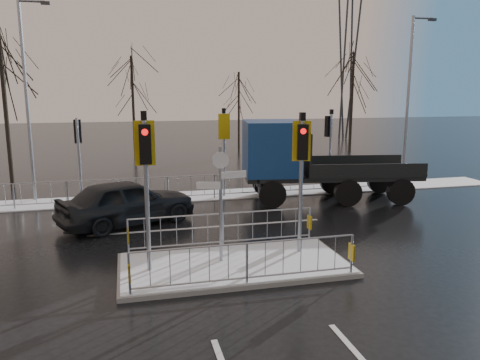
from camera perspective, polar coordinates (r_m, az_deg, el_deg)
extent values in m
plane|color=black|center=(12.65, -0.77, -10.59)|extent=(120.00, 120.00, 0.00)
cube|color=white|center=(20.76, -6.16, -1.98)|extent=(30.00, 2.00, 0.04)
cube|color=silver|center=(16.18, -3.84, -5.75)|extent=(8.00, 0.15, 0.01)
cube|color=slate|center=(12.63, -0.77, -10.34)|extent=(6.00, 3.00, 0.12)
cube|color=white|center=(12.60, -0.77, -10.02)|extent=(5.85, 2.85, 0.03)
cube|color=gold|center=(10.84, -13.35, -10.88)|extent=(0.05, 0.28, 0.42)
cube|color=gold|center=(12.09, 13.47, -8.56)|extent=(0.05, 0.28, 0.42)
cube|color=gold|center=(13.45, -13.50, -6.56)|extent=(0.05, 0.28, 0.42)
cube|color=gold|center=(14.48, 8.47, -5.11)|extent=(0.05, 0.28, 0.42)
cylinder|color=gray|center=(11.77, -11.29, -2.16)|extent=(0.11, 0.11, 3.80)
cube|color=black|center=(11.37, -11.50, 4.28)|extent=(0.28, 0.22, 0.95)
cylinder|color=red|center=(11.23, -11.53, 5.74)|extent=(0.16, 0.04, 0.16)
cube|color=gold|center=(11.62, -11.56, 4.42)|extent=(0.50, 0.03, 1.10)
cube|color=black|center=(11.49, -11.67, 7.70)|extent=(0.14, 0.14, 0.22)
cylinder|color=gray|center=(13.02, 7.41, -1.00)|extent=(0.11, 0.11, 3.70)
cube|color=black|center=(12.64, 7.64, 4.61)|extent=(0.33, 0.28, 0.95)
cylinder|color=red|center=(12.51, 7.73, 5.92)|extent=(0.16, 0.08, 0.16)
cube|color=gold|center=(12.89, 7.52, 4.73)|extent=(0.49, 0.16, 1.10)
cube|color=black|center=(12.77, 7.63, 7.69)|extent=(0.14, 0.14, 0.22)
cylinder|color=gray|center=(12.27, -2.37, -3.10)|extent=(0.09, 0.09, 3.10)
cube|color=silver|center=(12.17, -0.78, 0.65)|extent=(0.70, 0.14, 0.18)
cube|color=silver|center=(12.09, -3.87, -0.65)|extent=(0.62, 0.15, 0.18)
cylinder|color=silver|center=(12.00, -2.38, 2.43)|extent=(0.44, 0.03, 0.44)
cylinder|color=gray|center=(20.06, -19.00, 2.17)|extent=(0.11, 0.11, 3.50)
cube|color=black|center=(20.10, -19.17, 5.63)|extent=(0.28, 0.22, 0.95)
cylinder|color=red|center=(20.18, -19.20, 6.50)|extent=(0.16, 0.04, 0.16)
cylinder|color=gray|center=(20.39, -1.97, 3.04)|extent=(0.11, 0.11, 3.60)
cube|color=black|center=(20.43, -2.10, 6.58)|extent=(0.28, 0.22, 0.95)
cylinder|color=red|center=(20.52, -2.16, 7.44)|extent=(0.16, 0.04, 0.16)
cube|color=gold|center=(20.19, -1.95, 6.53)|extent=(0.50, 0.03, 1.10)
cube|color=black|center=(20.22, -2.00, 8.44)|extent=(0.14, 0.14, 0.22)
cylinder|color=gray|center=(21.97, 10.92, 3.29)|extent=(0.11, 0.11, 3.50)
cube|color=black|center=(21.98, 10.73, 6.45)|extent=(0.33, 0.28, 0.95)
cylinder|color=red|center=(22.05, 10.58, 7.25)|extent=(0.16, 0.08, 0.16)
cube|color=black|center=(21.81, 11.10, 8.16)|extent=(0.14, 0.14, 0.22)
imported|color=black|center=(16.75, -13.59, -2.61)|extent=(5.10, 3.69, 1.61)
cylinder|color=black|center=(18.70, 3.96, -1.72)|extent=(1.14, 0.50, 1.10)
cylinder|color=black|center=(20.94, 3.01, -0.33)|extent=(1.14, 0.50, 1.10)
cylinder|color=black|center=(19.40, 13.02, -1.51)|extent=(1.14, 0.50, 1.10)
cylinder|color=black|center=(21.57, 11.17, -0.19)|extent=(1.14, 0.50, 1.10)
cylinder|color=black|center=(20.18, 19.01, -1.36)|extent=(1.14, 0.50, 1.10)
cylinder|color=black|center=(22.28, 16.64, -0.10)|extent=(1.14, 0.50, 1.10)
cube|color=black|center=(20.26, 10.91, 0.63)|extent=(7.60, 3.67, 0.18)
cube|color=navy|center=(19.55, 3.83, 3.97)|extent=(2.60, 2.97, 2.21)
cube|color=black|center=(19.69, 6.95, 5.25)|extent=(0.39, 2.19, 1.21)
cube|color=#2D3033|center=(19.65, 1.88, 0.40)|extent=(0.53, 2.53, 0.39)
cube|color=black|center=(20.59, 14.18, 1.09)|extent=(5.22, 3.39, 0.13)
cube|color=black|center=(19.82, 7.78, 3.53)|extent=(0.51, 2.63, 1.66)
cylinder|color=black|center=(24.57, -26.66, 7.56)|extent=(0.20, 0.20, 7.36)
cylinder|color=black|center=(33.49, -12.88, 8.64)|extent=(0.19, 0.19, 6.90)
cylinder|color=black|center=(36.54, -0.15, 8.36)|extent=(0.16, 0.16, 5.98)
cylinder|color=black|center=(36.50, 13.47, 9.15)|extent=(0.20, 0.20, 7.36)
cylinder|color=gray|center=(23.92, 19.76, 8.78)|extent=(0.14, 0.14, 8.00)
cylinder|color=gray|center=(24.41, 21.40, 17.90)|extent=(1.00, 0.10, 0.10)
cube|color=#2D3033|center=(24.68, 22.39, 17.63)|extent=(0.35, 0.18, 0.12)
cylinder|color=gray|center=(21.32, -24.53, 8.52)|extent=(0.14, 0.14, 8.20)
cylinder|color=gray|center=(21.51, -24.04, 19.30)|extent=(1.00, 0.10, 0.10)
cube|color=#2D3033|center=(21.43, -22.63, 19.30)|extent=(0.35, 0.18, 0.12)
cylinder|color=#2D3033|center=(47.43, 13.47, 17.16)|extent=(1.18, 1.18, 19.97)
cylinder|color=#2D3033|center=(46.91, 12.11, 17.28)|extent=(1.18, 1.18, 19.97)
cylinder|color=#2D3033|center=(46.37, 14.18, 17.27)|extent=(1.18, 1.18, 19.97)
cylinder|color=#2D3033|center=(45.84, 12.79, 17.41)|extent=(1.18, 1.18, 19.97)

